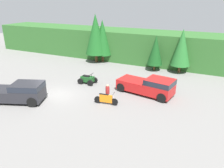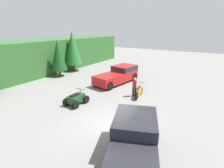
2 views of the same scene
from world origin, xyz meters
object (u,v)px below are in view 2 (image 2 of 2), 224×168
(dirt_bike, at_px, (139,92))
(rider_person, at_px, (135,86))
(pickup_truck_red, at_px, (119,74))
(quad_atv, at_px, (76,99))
(pickup_truck_second, at_px, (133,144))

(dirt_bike, xyz_separation_m, rider_person, (-0.06, 0.45, 0.46))
(pickup_truck_red, distance_m, rider_person, 4.38)
(pickup_truck_red, bearing_deg, dirt_bike, -118.35)
(quad_atv, bearing_deg, pickup_truck_red, 0.09)
(dirt_bike, height_order, rider_person, rider_person)
(rider_person, bearing_deg, pickup_truck_red, 28.24)
(pickup_truck_second, height_order, rider_person, pickup_truck_second)
(pickup_truck_red, distance_m, dirt_bike, 4.70)
(pickup_truck_red, relative_size, pickup_truck_second, 0.94)
(dirt_bike, bearing_deg, pickup_truck_red, 44.41)
(dirt_bike, bearing_deg, pickup_truck_second, -166.75)
(pickup_truck_second, height_order, dirt_bike, pickup_truck_second)
(pickup_truck_red, relative_size, dirt_bike, 2.63)
(dirt_bike, relative_size, quad_atv, 1.17)
(pickup_truck_red, xyz_separation_m, dirt_bike, (-2.86, -3.70, -0.48))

